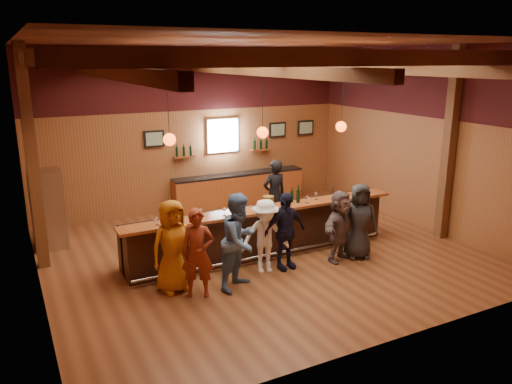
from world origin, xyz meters
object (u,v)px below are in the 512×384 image
bar_counter (260,230)px  customer_navy (285,231)px  customer_dark (359,221)px  customer_denim (240,241)px  customer_white (265,236)px  customer_brown (340,226)px  bartender (274,195)px  ice_bucket (268,202)px  bottle_a (292,196)px  back_bar_cabinet (239,189)px  customer_redvest (198,253)px  customer_orange (173,246)px  stainless_fridge (48,209)px

bar_counter → customer_navy: bearing=-88.0°
customer_navy → customer_dark: size_ratio=0.98×
customer_denim → customer_white: bearing=-3.6°
customer_navy → customer_brown: (1.25, -0.17, -0.04)m
customer_white → customer_dark: customer_dark is taller
bartender → ice_bucket: (-1.01, -1.53, 0.35)m
customer_navy → customer_dark: bearing=-10.3°
bar_counter → customer_brown: 1.77m
customer_brown → bottle_a: 1.27m
back_bar_cabinet → bartender: bartender is taller
customer_white → customer_brown: bearing=6.3°
customer_denim → ice_bucket: customer_denim is taller
bottle_a → ice_bucket: bearing=-167.0°
customer_redvest → bottle_a: customer_redvest is taller
customer_white → customer_navy: customer_navy is taller
customer_navy → customer_orange: bearing=175.3°
customer_redvest → customer_brown: size_ratio=1.07×
customer_denim → customer_navy: (1.18, 0.35, -0.11)m
bartender → ice_bucket: 1.86m
customer_denim → customer_white: size_ratio=1.21×
bar_counter → bottle_a: 1.02m
bottle_a → customer_navy: bearing=-128.2°
customer_redvest → customer_dark: 3.73m
customer_denim → customer_dark: customer_denim is taller
back_bar_cabinet → customer_brown: bearing=-88.7°
bar_counter → back_bar_cabinet: bearing=71.7°
back_bar_cabinet → customer_navy: 4.75m
bar_counter → customer_redvest: size_ratio=3.83×
customer_denim → customer_dark: 2.90m
customer_white → bartender: bartender is taller
back_bar_cabinet → customer_orange: (-3.48, -4.53, 0.40)m
bar_counter → customer_white: bearing=-111.9°
customer_brown → ice_bucket: (-1.26, 0.87, 0.47)m
customer_denim → bottle_a: customer_denim is taller
customer_redvest → customer_denim: size_ratio=0.90×
customer_denim → bottle_a: (1.85, 1.21, 0.32)m
customer_navy → customer_brown: bearing=-10.6°
customer_white → bartender: (1.44, 2.19, 0.14)m
customer_white → customer_dark: size_ratio=0.92×
customer_dark → bartender: bartender is taller
customer_denim → ice_bucket: size_ratio=7.15×
back_bar_cabinet → stainless_fridge: 5.43m
customer_brown → bartender: (-0.25, 2.39, 0.12)m
back_bar_cabinet → customer_denim: customer_denim is taller
bar_counter → back_bar_cabinet: size_ratio=1.57×
customer_brown → customer_dark: (0.46, -0.05, 0.05)m
customer_redvest → ice_bucket: 2.30m
customer_orange → customer_redvest: size_ratio=1.06×
customer_orange → customer_navy: bearing=-11.2°
customer_white → back_bar_cabinet: bearing=83.9°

